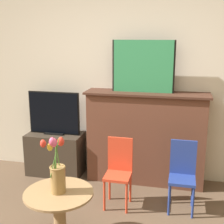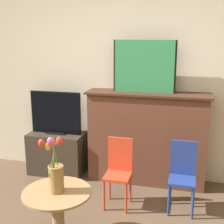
# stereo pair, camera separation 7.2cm
# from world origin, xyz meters

# --- Properties ---
(wall_back) EXTENTS (8.00, 0.06, 2.70)m
(wall_back) POSITION_xyz_m (0.00, 2.13, 1.35)
(wall_back) COLOR beige
(wall_back) RESTS_ON ground
(fireplace_mantel) EXTENTS (1.48, 0.38, 1.14)m
(fireplace_mantel) POSITION_xyz_m (0.27, 1.93, 0.58)
(fireplace_mantel) COLOR brown
(fireplace_mantel) RESTS_ON ground
(painting) EXTENTS (0.74, 0.03, 0.61)m
(painting) POSITION_xyz_m (0.22, 1.94, 1.44)
(painting) COLOR black
(painting) RESTS_ON fireplace_mantel
(tv_stand) EXTENTS (0.72, 0.39, 0.55)m
(tv_stand) POSITION_xyz_m (-0.91, 1.88, 0.27)
(tv_stand) COLOR #382D23
(tv_stand) RESTS_ON ground
(tv_monitor) EXTENTS (0.68, 0.12, 0.55)m
(tv_monitor) POSITION_xyz_m (-0.91, 1.89, 0.82)
(tv_monitor) COLOR black
(tv_monitor) RESTS_ON tv_stand
(chair_red) EXTENTS (0.27, 0.27, 0.74)m
(chair_red) POSITION_xyz_m (0.07, 1.30, 0.42)
(chair_red) COLOR red
(chair_red) RESTS_ON ground
(chair_blue) EXTENTS (0.27, 0.27, 0.74)m
(chair_blue) POSITION_xyz_m (0.73, 1.37, 0.42)
(chair_blue) COLOR navy
(chair_blue) RESTS_ON ground
(side_table) EXTENTS (0.60, 0.60, 0.51)m
(side_table) POSITION_xyz_m (-0.29, 0.52, 0.33)
(side_table) COLOR #99754C
(side_table) RESTS_ON ground
(vase_tulips) EXTENTS (0.16, 0.24, 0.50)m
(vase_tulips) POSITION_xyz_m (-0.30, 0.51, 0.70)
(vase_tulips) COLOR olive
(vase_tulips) RESTS_ON side_table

